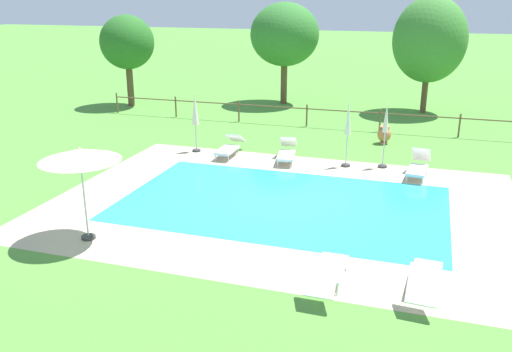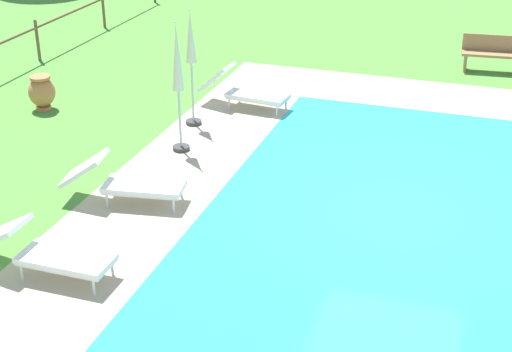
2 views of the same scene
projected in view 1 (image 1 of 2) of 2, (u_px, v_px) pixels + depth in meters
ground_plane at (282, 203)px, 16.30m from camera, size 160.00×160.00×0.00m
pool_deck_paving at (282, 203)px, 16.30m from camera, size 13.59×9.90×0.01m
swimming_pool_water at (282, 203)px, 16.30m from camera, size 9.56×5.87×0.01m
pool_coping_rim at (282, 203)px, 16.30m from camera, size 10.04×6.35×0.01m
sun_lounger_north_near_steps at (287, 152)px, 20.29m from camera, size 0.92×2.08×0.83m
sun_lounger_north_mid at (328, 271)px, 11.52m from camera, size 0.61×1.96×0.89m
sun_lounger_north_far at (418, 166)px, 18.57m from camera, size 0.78×2.00×0.90m
sun_lounger_north_end at (425, 278)px, 11.24m from camera, size 0.72×1.99×0.90m
sun_lounger_south_near_corner at (230, 147)px, 20.98m from camera, size 0.61×2.05×0.75m
patio_umbrella_open_foreground at (80, 156)px, 13.24m from camera, size 2.00×2.00×2.43m
patio_umbrella_closed_row_west at (348, 124)px, 19.28m from camera, size 0.32×0.32×2.47m
patio_umbrella_closed_row_mid_west at (195, 113)px, 21.15m from camera, size 0.32×0.32×2.37m
patio_umbrella_closed_row_centre at (386, 126)px, 19.19m from camera, size 0.32×0.32×2.37m
terracotta_urn_near_fence at (384, 134)px, 22.66m from camera, size 0.56×0.56×0.75m
perimeter_fence at (343, 114)px, 25.02m from camera, size 23.79×0.08×1.05m
tree_far_west at (127, 43)px, 29.44m from camera, size 2.92×2.92×4.92m
tree_west_mid at (430, 40)px, 27.55m from camera, size 3.71×3.71×5.90m
tree_centre at (285, 35)px, 29.93m from camera, size 3.79×3.79×5.55m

